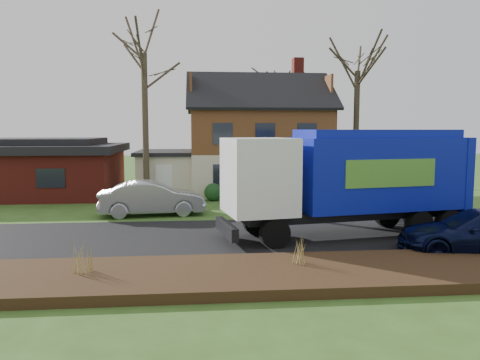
{
  "coord_description": "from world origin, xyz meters",
  "views": [
    {
      "loc": [
        -2.2,
        -18.17,
        4.28
      ],
      "look_at": [
        -0.27,
        2.5,
        2.02
      ],
      "focal_mm": 35.0,
      "sensor_mm": 36.0,
      "label": 1
    }
  ],
  "objects": [
    {
      "name": "main_house",
      "position": [
        1.49,
        13.91,
        4.03
      ],
      "size": [
        12.95,
        8.95,
        9.26
      ],
      "color": "beige",
      "rests_on": "ground"
    },
    {
      "name": "road",
      "position": [
        0.0,
        0.0,
        0.01
      ],
      "size": [
        80.0,
        7.0,
        0.02
      ],
      "primitive_type": "cube",
      "color": "black",
      "rests_on": "ground"
    },
    {
      "name": "ground",
      "position": [
        0.0,
        0.0,
        0.0
      ],
      "size": [
        120.0,
        120.0,
        0.0
      ],
      "primitive_type": "plane",
      "color": "#33521B",
      "rests_on": "ground"
    },
    {
      "name": "garbage_truck",
      "position": [
        3.98,
        -0.14,
        2.46
      ],
      "size": [
        10.26,
        4.32,
        4.26
      ],
      "rotation": [
        0.0,
        0.0,
        0.17
      ],
      "color": "black",
      "rests_on": "ground"
    },
    {
      "name": "tree_back",
      "position": [
        5.36,
        23.09,
        9.6
      ],
      "size": [
        3.64,
        3.64,
        11.52
      ],
      "color": "#3C3224",
      "rests_on": "ground"
    },
    {
      "name": "silver_sedan",
      "position": [
        -4.43,
        5.18,
        0.86
      ],
      "size": [
        5.38,
        2.41,
        1.71
      ],
      "primitive_type": "imported",
      "rotation": [
        0.0,
        0.0,
        1.69
      ],
      "color": "#979A9E",
      "rests_on": "ground"
    },
    {
      "name": "tree_front_east",
      "position": [
        8.01,
        11.12,
        9.23
      ],
      "size": [
        4.09,
        4.09,
        11.36
      ],
      "color": "#383122",
      "rests_on": "ground"
    },
    {
      "name": "grass_clump_mid",
      "position": [
        0.81,
        -4.88,
        0.73
      ],
      "size": [
        0.31,
        0.26,
        0.87
      ],
      "color": "#A08846",
      "rests_on": "mulch_verge"
    },
    {
      "name": "grass_clump_west",
      "position": [
        -5.38,
        -5.16,
        0.75
      ],
      "size": [
        0.34,
        0.28,
        0.89
      ],
      "color": "#9C8645",
      "rests_on": "mulch_verge"
    },
    {
      "name": "mulch_verge",
      "position": [
        0.0,
        -5.3,
        0.15
      ],
      "size": [
        80.0,
        3.5,
        0.3
      ],
      "primitive_type": "cube",
      "color": "black",
      "rests_on": "ground"
    },
    {
      "name": "ranch_house",
      "position": [
        -12.0,
        13.0,
        1.81
      ],
      "size": [
        9.8,
        8.2,
        3.7
      ],
      "color": "maroon",
      "rests_on": "ground"
    },
    {
      "name": "navy_wagon",
      "position": [
        7.4,
        -3.4,
        0.78
      ],
      "size": [
        5.71,
        3.14,
        1.57
      ],
      "primitive_type": "imported",
      "rotation": [
        0.0,
        0.0,
        -1.75
      ],
      "color": "black",
      "rests_on": "ground"
    },
    {
      "name": "tree_front_west",
      "position": [
        -5.2,
        10.12,
        9.97
      ],
      "size": [
        4.07,
        4.07,
        12.1
      ],
      "color": "#433928",
      "rests_on": "ground"
    }
  ]
}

